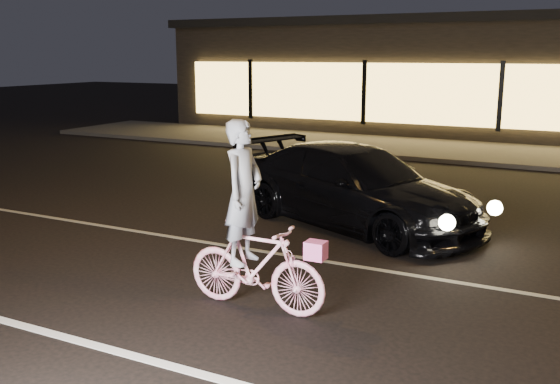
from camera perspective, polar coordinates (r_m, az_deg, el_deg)
The scene contains 7 objects.
ground at distance 7.11m, azimuth 1.79°, elevation -11.67°, with size 90.00×90.00×0.00m, color black.
lane_stripe_near at distance 5.92m, azimuth -4.67°, elevation -16.92°, with size 60.00×0.12×0.01m, color silver.
lane_stripe_far at distance 8.83m, azimuth 7.35°, elevation -6.80°, with size 60.00×0.10×0.01m, color gray.
sidewalk at distance 19.28m, azimuth 18.46°, elevation 3.39°, with size 30.00×4.00×0.12m, color #383533.
storefront at distance 25.00m, azimuth 20.92°, elevation 9.98°, with size 25.40×8.42×4.20m.
cyclist at distance 7.16m, azimuth -2.55°, elevation -4.76°, with size 1.75×0.60×2.21m.
sedan at distance 10.74m, azimuth 6.84°, elevation 0.49°, with size 5.12×3.53×1.38m.
Camera 1 is at (2.73, -5.88, 2.91)m, focal length 40.00 mm.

